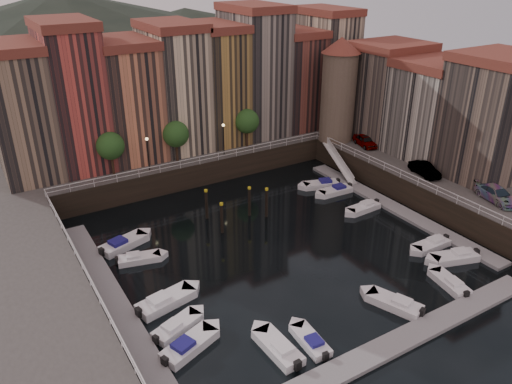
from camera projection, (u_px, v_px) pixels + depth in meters
ground at (270, 243)px, 50.10m from camera, size 200.00×200.00×0.00m
quay_far at (170, 151)px, 69.54m from camera, size 80.00×20.00×3.00m
quay_right at (471, 178)px, 61.00m from camera, size 20.00×36.00×3.00m
dock_left at (113, 299)px, 41.68m from camera, size 2.00×28.00×0.35m
dock_right at (394, 208)px, 56.83m from camera, size 2.00×28.00×0.35m
dock_near at (394, 344)px, 36.89m from camera, size 30.00×2.00×0.35m
mountains at (53, 31)px, 132.47m from camera, size 145.00×100.00×18.00m
far_terrace at (195, 84)px, 65.09m from camera, size 48.70×10.30×17.50m
right_terrace at (435, 105)px, 61.32m from camera, size 9.30×24.30×14.00m
corner_tower at (339, 88)px, 66.27m from camera, size 5.20×5.20×13.80m
promenade_trees at (181, 133)px, 60.71m from camera, size 21.20×3.20×5.20m
street_lamps at (187, 140)px, 60.38m from camera, size 10.36×0.36×4.18m
railings at (245, 192)px, 52.25m from camera, size 36.08×34.04×0.52m
gangway at (339, 161)px, 65.00m from camera, size 2.78×8.32×3.73m
mooring_pilings at (236, 207)px, 53.74m from camera, size 6.20×4.03×3.78m
boat_left_0 at (189, 346)px, 36.44m from camera, size 4.98×3.26×1.12m
boat_left_1 at (176, 327)px, 38.35m from camera, size 4.48×2.93×1.01m
boat_left_2 at (165, 301)px, 41.07m from camera, size 5.41×2.89×1.21m
boat_left_3 at (138, 258)px, 47.03m from camera, size 4.31×2.41×0.96m
boat_left_4 at (123, 244)px, 49.26m from camera, size 5.25×3.26×1.18m
boat_right_0 at (455, 257)px, 47.18m from camera, size 4.89×3.03×1.10m
boat_right_1 at (432, 245)px, 49.25m from camera, size 4.38×1.63×1.01m
boat_right_2 at (364, 208)px, 56.47m from camera, size 4.40×1.80×1.00m
boat_right_3 at (336, 191)px, 60.53m from camera, size 4.56×1.83×1.04m
boat_right_4 at (322, 184)px, 62.17m from camera, size 4.75×2.93×1.07m
boat_near_0 at (279, 348)px, 36.23m from camera, size 1.90×4.82×1.10m
boat_near_1 at (311, 341)px, 36.96m from camera, size 1.75×4.13×0.94m
boat_near_2 at (396, 304)px, 40.87m from camera, size 3.21×4.86×1.10m
boat_near_3 at (450, 283)px, 43.49m from camera, size 2.26×4.37×0.98m
car_a at (365, 141)px, 66.49m from camera, size 2.65×4.57×1.46m
car_b at (424, 170)px, 57.65m from camera, size 2.25×4.54×1.43m
car_c at (497, 195)px, 51.59m from camera, size 3.19×5.50×1.50m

